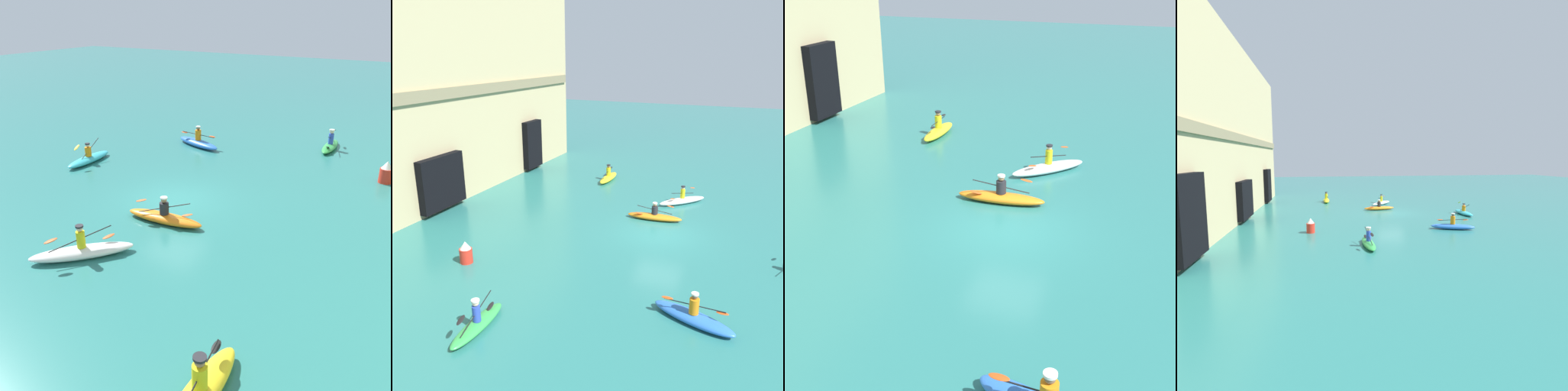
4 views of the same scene
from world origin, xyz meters
TOP-DOWN VIEW (x-y plane):
  - ground_plane at (0.00, 0.00)m, footprint 120.00×120.00m
  - kayak_blue at (-7.36, -3.11)m, footprint 1.81×3.32m
  - kayak_orange at (1.96, 0.82)m, footprint 0.95×3.20m
  - kayak_yellow at (8.48, 6.15)m, footprint 3.12×0.74m
  - kayak_green at (-10.75, 3.82)m, footprint 2.97×0.78m
  - kayak_white at (5.44, -0.08)m, footprint 2.99×2.85m
  - marker_buoy at (-6.76, 7.44)m, footprint 0.60×0.60m

SIDE VIEW (x-z plane):
  - ground_plane at x=0.00m, z-range 0.00..0.00m
  - kayak_green at x=-10.75m, z-range -0.36..0.82m
  - kayak_orange at x=1.96m, z-range -0.30..0.75m
  - kayak_white at x=5.44m, z-range -0.36..0.82m
  - kayak_blue at x=-7.36m, z-range -0.36..0.85m
  - kayak_yellow at x=8.48m, z-range -0.36..0.89m
  - marker_buoy at x=-6.76m, z-range -0.04..1.02m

